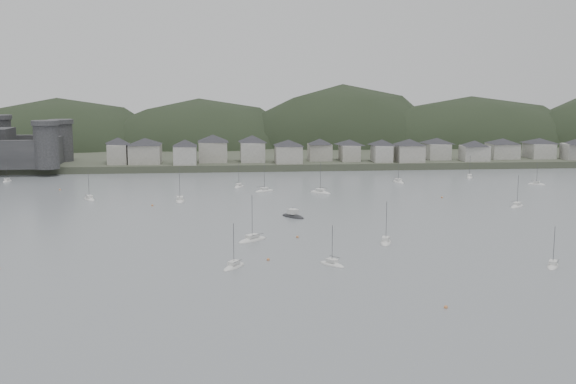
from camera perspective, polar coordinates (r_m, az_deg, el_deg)
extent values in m
plane|color=slate|center=(138.06, 2.97, -7.29)|extent=(900.00, 900.00, 0.00)
cube|color=#383D2D|center=(428.17, -2.80, 3.95)|extent=(900.00, 250.00, 3.00)
ellipsoid|color=black|center=(416.12, -18.07, 1.77)|extent=(138.98, 92.48, 81.13)
ellipsoid|color=black|center=(407.08, -7.19, 2.01)|extent=(132.08, 90.41, 79.74)
ellipsoid|color=black|center=(413.30, 4.40, 1.78)|extent=(133.88, 88.37, 101.41)
ellipsoid|color=black|center=(427.54, 14.52, 2.08)|extent=(165.81, 81.78, 82.55)
cylinder|color=#2E2E31|center=(306.96, -19.09, 3.48)|extent=(10.00, 10.00, 18.00)
cylinder|color=#2E2E31|center=(334.17, -17.97, 3.85)|extent=(10.00, 10.00, 17.00)
cube|color=#2E2E31|center=(320.79, -18.48, 3.19)|extent=(3.50, 30.00, 12.00)
cube|color=gray|center=(317.89, -13.64, 3.04)|extent=(8.34, 12.91, 8.59)
pyramid|color=#242428|center=(317.37, -13.67, 4.08)|extent=(15.78, 15.78, 3.01)
cube|color=gray|center=(315.81, -11.55, 3.05)|extent=(13.68, 13.35, 8.36)
pyramid|color=#242428|center=(315.30, -11.58, 4.07)|extent=(20.07, 20.07, 2.93)
cube|color=gray|center=(309.16, -8.38, 2.99)|extent=(9.78, 10.20, 8.08)
pyramid|color=#242428|center=(308.65, -8.40, 3.99)|extent=(14.83, 14.83, 2.83)
cube|color=gray|center=(318.30, -6.12, 3.29)|extent=(12.59, 13.33, 9.09)
pyramid|color=#242428|center=(317.76, -6.14, 4.39)|extent=(19.24, 19.24, 3.18)
cube|color=gray|center=(317.05, -2.91, 3.29)|extent=(10.74, 12.17, 8.87)
pyramid|color=#242428|center=(316.52, -2.91, 4.37)|extent=(17.01, 17.01, 3.10)
cube|color=gray|center=(311.67, 0.03, 3.09)|extent=(11.63, 12.09, 7.69)
pyramid|color=#242428|center=(311.19, 0.03, 4.04)|extent=(17.61, 17.61, 2.69)
cube|color=gray|center=(322.04, 2.60, 3.25)|extent=(10.37, 9.35, 7.44)
pyramid|color=#242428|center=(321.58, 2.61, 4.14)|extent=(14.65, 14.65, 2.60)
cube|color=gray|center=(321.84, 5.03, 3.20)|extent=(8.24, 12.20, 7.22)
pyramid|color=#242428|center=(321.39, 5.04, 4.07)|extent=(15.17, 15.17, 2.53)
cube|color=gray|center=(319.54, 7.65, 3.14)|extent=(8.06, 10.91, 7.46)
pyramid|color=#242428|center=(319.07, 7.67, 4.04)|extent=(14.08, 14.08, 2.61)
cube|color=gray|center=(321.10, 9.85, 3.13)|extent=(11.73, 11.78, 7.66)
pyramid|color=#242428|center=(320.63, 9.88, 4.05)|extent=(17.46, 17.46, 2.68)
cube|color=gray|center=(334.97, 12.03, 3.27)|extent=(10.19, 13.02, 7.33)
pyramid|color=#242428|center=(334.53, 12.05, 4.12)|extent=(17.23, 17.23, 2.57)
cube|color=gray|center=(331.48, 14.94, 3.07)|extent=(11.70, 9.81, 6.88)
pyramid|color=#242428|center=(331.07, 14.98, 3.87)|extent=(15.97, 15.97, 2.41)
cube|color=gray|center=(345.82, 17.06, 3.22)|extent=(12.83, 12.48, 7.00)
pyramid|color=#242428|center=(345.41, 17.10, 4.00)|extent=(18.79, 18.79, 2.45)
cube|color=gray|center=(353.69, 19.78, 3.20)|extent=(11.07, 13.50, 6.97)
pyramid|color=#242428|center=(353.29, 19.82, 3.96)|extent=(18.25, 18.25, 2.44)
ellipsoid|color=silver|center=(295.97, -21.91, 0.81)|extent=(3.03, 6.42, 1.23)
cube|color=silver|center=(295.85, -21.92, 0.99)|extent=(1.72, 2.36, 0.70)
cylinder|color=#3F3F42|center=(295.48, -21.96, 1.58)|extent=(0.12, 0.12, 7.72)
cylinder|color=#3F3F42|center=(294.69, -21.95, 1.06)|extent=(0.58, 2.75, 0.10)
ellipsoid|color=silver|center=(249.65, -1.94, 0.06)|extent=(7.74, 5.92, 1.51)
cube|color=silver|center=(249.49, -1.94, 0.30)|extent=(3.13, 2.78, 0.70)
cylinder|color=#3F3F42|center=(248.95, -1.94, 1.17)|extent=(0.12, 0.12, 9.45)
cylinder|color=#3F3F42|center=(250.03, -2.22, 0.44)|extent=(2.98, 1.81, 0.10)
ellipsoid|color=silver|center=(158.54, 20.77, -5.71)|extent=(5.51, 6.93, 1.36)
cube|color=silver|center=(158.31, 20.79, -5.36)|extent=(2.55, 2.82, 0.70)
cylinder|color=#3F3F42|center=(157.53, 20.85, -4.15)|extent=(0.12, 0.12, 8.53)
cylinder|color=#3F3F42|center=(157.57, 21.18, -5.25)|extent=(1.73, 2.64, 0.10)
ellipsoid|color=silver|center=(171.49, 7.98, -4.12)|extent=(4.72, 8.43, 1.61)
cube|color=silver|center=(171.25, 7.99, -3.77)|extent=(2.49, 3.20, 0.70)
cylinder|color=#3F3F42|center=(170.40, 8.02, -2.43)|extent=(0.12, 0.12, 10.04)
cylinder|color=#3F3F42|center=(169.90, 8.23, -3.68)|extent=(1.11, 3.50, 0.10)
ellipsoid|color=silver|center=(282.64, 19.59, 0.58)|extent=(6.52, 5.16, 1.28)
cube|color=silver|center=(282.51, 19.60, 0.77)|extent=(2.65, 2.39, 0.70)
cylinder|color=#3F3F42|center=(282.10, 19.63, 1.42)|extent=(0.12, 0.12, 8.02)
cylinder|color=#3F3F42|center=(281.48, 19.48, 0.86)|extent=(2.50, 1.62, 0.10)
ellipsoid|color=silver|center=(230.05, 18.16, -1.15)|extent=(7.38, 7.24, 1.57)
cube|color=silver|center=(229.87, 18.17, -0.88)|extent=(3.17, 3.14, 0.70)
cylinder|color=#3F3F42|center=(229.26, 18.22, 0.09)|extent=(0.12, 0.12, 9.79)
cylinder|color=#3F3F42|center=(230.26, 17.85, -0.71)|extent=(2.61, 2.52, 0.10)
ellipsoid|color=silver|center=(172.37, -2.93, -3.98)|extent=(8.62, 8.08, 1.79)
cube|color=silver|center=(172.10, -2.93, -3.59)|extent=(3.66, 3.55, 0.70)
cylinder|color=#3F3F42|center=(171.17, -2.94, -2.10)|extent=(0.12, 0.12, 11.20)
cylinder|color=#3F3F42|center=(171.00, -2.51, -3.48)|extent=(3.09, 2.74, 0.10)
ellipsoid|color=silver|center=(150.00, 3.61, -5.95)|extent=(5.89, 6.68, 1.36)
cube|color=silver|center=(149.75, 3.61, -5.59)|extent=(2.64, 2.79, 0.70)
cylinder|color=#3F3F42|center=(148.93, 3.63, -4.32)|extent=(0.12, 0.12, 8.48)
cylinder|color=#3F3F42|center=(150.65, 3.84, -5.29)|extent=(1.96, 2.46, 0.10)
ellipsoid|color=silver|center=(260.54, -4.02, 0.41)|extent=(4.88, 7.27, 1.39)
cube|color=silver|center=(260.40, -4.02, 0.63)|extent=(2.40, 2.85, 0.70)
cylinder|color=#3F3F42|center=(259.92, -4.03, 1.40)|extent=(0.12, 0.12, 8.71)
cylinder|color=#3F3F42|center=(261.44, -4.14, 0.78)|extent=(1.37, 2.90, 0.10)
ellipsoid|color=silver|center=(275.16, 8.99, 0.78)|extent=(3.99, 8.54, 1.64)
cube|color=silver|center=(275.00, 8.99, 1.01)|extent=(2.27, 3.14, 0.70)
cylinder|color=#3F3F42|center=(274.47, 9.01, 1.87)|extent=(0.12, 0.12, 10.26)
cylinder|color=#3F3F42|center=(273.47, 9.02, 1.08)|extent=(0.73, 3.66, 0.10)
ellipsoid|color=silver|center=(148.23, -4.43, -6.14)|extent=(6.04, 7.51, 1.48)
cube|color=silver|center=(147.97, -4.43, -5.75)|extent=(2.79, 3.07, 0.70)
cylinder|color=#3F3F42|center=(147.06, -4.45, -4.34)|extent=(0.12, 0.12, 9.28)
cylinder|color=#3F3F42|center=(146.76, -4.14, -5.65)|extent=(1.91, 2.85, 0.10)
ellipsoid|color=silver|center=(231.58, -8.79, -0.74)|extent=(3.25, 8.95, 1.77)
cube|color=silver|center=(231.39, -8.80, -0.45)|extent=(2.09, 3.18, 0.70)
cylinder|color=#3F3F42|center=(230.71, -8.83, 0.65)|extent=(0.12, 0.12, 11.04)
cylinder|color=#3F3F42|center=(229.74, -8.85, -0.38)|extent=(0.29, 3.97, 0.10)
ellipsoid|color=silver|center=(246.00, 2.65, -0.08)|extent=(8.12, 7.97, 1.72)
cube|color=silver|center=(245.82, 2.66, 0.19)|extent=(3.49, 3.46, 0.70)
cylinder|color=#3F3F42|center=(245.20, 2.66, 1.20)|extent=(0.12, 0.12, 10.77)
cylinder|color=#3F3F42|center=(246.95, 2.88, 0.35)|extent=(2.86, 2.76, 0.10)
ellipsoid|color=silver|center=(294.97, 14.57, 1.14)|extent=(4.80, 7.51, 1.43)
cube|color=silver|center=(294.83, 14.58, 1.34)|extent=(2.40, 2.92, 0.70)
cylinder|color=#3F3F42|center=(294.40, 14.60, 2.04)|extent=(0.12, 0.12, 8.97)
cylinder|color=#3F3F42|center=(295.72, 14.41, 1.48)|extent=(1.29, 3.03, 0.10)
ellipsoid|color=silver|center=(241.12, -15.89, -0.60)|extent=(5.93, 8.15, 1.58)
cube|color=silver|center=(240.95, -15.90, -0.34)|extent=(2.83, 3.25, 0.70)
cylinder|color=#3F3F42|center=(240.36, -15.94, 0.60)|extent=(0.12, 0.12, 9.86)
cylinder|color=#3F3F42|center=(239.77, -16.11, -0.26)|extent=(1.75, 3.18, 0.10)
ellipsoid|color=black|center=(202.19, 0.40, -2.04)|extent=(7.57, 8.60, 1.87)
cube|color=silver|center=(201.90, 0.40, -1.60)|extent=(3.43, 3.46, 1.40)
cylinder|color=#3F3F42|center=(201.74, 0.40, -1.35)|extent=(0.10, 0.10, 1.20)
sphere|color=#C97843|center=(265.61, -18.09, 0.18)|extent=(0.70, 0.70, 0.70)
sphere|color=#C97843|center=(153.73, -1.63, -5.53)|extent=(0.70, 0.70, 0.70)
sphere|color=#C97843|center=(224.54, -11.00, -1.08)|extent=(0.70, 0.70, 0.70)
sphere|color=#C97843|center=(175.75, 0.77, -3.68)|extent=(0.70, 0.70, 0.70)
sphere|color=#C97843|center=(125.19, 12.74, -9.15)|extent=(0.70, 0.70, 0.70)
sphere|color=#C97843|center=(241.27, 12.44, -0.44)|extent=(0.70, 0.70, 0.70)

